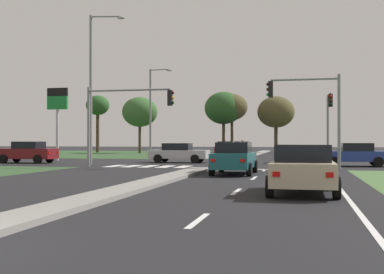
{
  "coord_description": "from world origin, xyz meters",
  "views": [
    {
      "loc": [
        5.61,
        -5.92,
        1.64
      ],
      "look_at": [
        -3.27,
        34.0,
        1.96
      ],
      "focal_mm": 46.79,
      "sensor_mm": 36.0,
      "label": 1
    }
  ],
  "objects_px": {
    "car_teal_seventh": "(234,158)",
    "traffic_signal_far_right": "(329,114)",
    "car_red_eighth": "(226,149)",
    "treeline_fourth": "(224,108)",
    "traffic_signal_near_left": "(122,110)",
    "treeline_fifth": "(276,112)",
    "treeline_second": "(140,112)",
    "fuel_price_totem": "(57,107)",
    "treeline_near": "(98,106)",
    "car_beige_near": "(303,169)",
    "car_maroon_third": "(27,152)",
    "car_silver_fourth": "(179,153)",
    "car_navy_sixth": "(233,148)",
    "street_lamp_second": "(93,82)",
    "traffic_signal_near_right": "(312,105)",
    "treeline_third": "(232,107)",
    "car_grey_second": "(243,147)",
    "car_blue_fifth": "(355,154)",
    "pedestrian_at_median": "(243,146)",
    "street_lamp_third": "(152,108)"
  },
  "relations": [
    {
      "from": "treeline_near",
      "to": "treeline_second",
      "type": "xyz_separation_m",
      "value": [
        7.33,
        -3.05,
        -1.09
      ]
    },
    {
      "from": "fuel_price_totem",
      "to": "treeline_near",
      "type": "height_order",
      "value": "treeline_near"
    },
    {
      "from": "car_red_eighth",
      "to": "treeline_third",
      "type": "relative_size",
      "value": 0.6
    },
    {
      "from": "car_teal_seventh",
      "to": "traffic_signal_far_right",
      "type": "bearing_deg",
      "value": 72.06
    },
    {
      "from": "car_maroon_third",
      "to": "car_blue_fifth",
      "type": "relative_size",
      "value": 1.04
    },
    {
      "from": "car_maroon_third",
      "to": "car_blue_fifth",
      "type": "height_order",
      "value": "car_maroon_third"
    },
    {
      "from": "car_silver_fourth",
      "to": "street_lamp_second",
      "type": "xyz_separation_m",
      "value": [
        -5.0,
        -4.41,
        5.0
      ]
    },
    {
      "from": "traffic_signal_near_left",
      "to": "traffic_signal_far_right",
      "type": "xyz_separation_m",
      "value": [
        13.0,
        11.57,
        0.19
      ]
    },
    {
      "from": "traffic_signal_near_left",
      "to": "treeline_second",
      "type": "xyz_separation_m",
      "value": [
        -10.28,
        34.22,
        1.94
      ]
    },
    {
      "from": "car_maroon_third",
      "to": "pedestrian_at_median",
      "type": "height_order",
      "value": "pedestrian_at_median"
    },
    {
      "from": "car_navy_sixth",
      "to": "pedestrian_at_median",
      "type": "xyz_separation_m",
      "value": [
        2.33,
        -10.67,
        0.33
      ]
    },
    {
      "from": "treeline_fifth",
      "to": "treeline_near",
      "type": "bearing_deg",
      "value": 178.52
    },
    {
      "from": "car_teal_seventh",
      "to": "treeline_fourth",
      "type": "distance_m",
      "value": 39.7
    },
    {
      "from": "treeline_near",
      "to": "car_beige_near",
      "type": "bearing_deg",
      "value": -60.57
    },
    {
      "from": "car_grey_second",
      "to": "car_red_eighth",
      "type": "height_order",
      "value": "car_red_eighth"
    },
    {
      "from": "car_grey_second",
      "to": "fuel_price_totem",
      "type": "height_order",
      "value": "fuel_price_totem"
    },
    {
      "from": "car_silver_fourth",
      "to": "car_navy_sixth",
      "type": "bearing_deg",
      "value": 176.36
    },
    {
      "from": "car_silver_fourth",
      "to": "treeline_near",
      "type": "distance_m",
      "value": 36.1
    },
    {
      "from": "street_lamp_second",
      "to": "fuel_price_totem",
      "type": "relative_size",
      "value": 1.7
    },
    {
      "from": "car_blue_fifth",
      "to": "car_teal_seventh",
      "type": "xyz_separation_m",
      "value": [
        -6.61,
        -9.33,
        0.03
      ]
    },
    {
      "from": "treeline_second",
      "to": "fuel_price_totem",
      "type": "bearing_deg",
      "value": -87.38
    },
    {
      "from": "car_navy_sixth",
      "to": "street_lamp_second",
      "type": "distance_m",
      "value": 26.37
    },
    {
      "from": "car_beige_near",
      "to": "traffic_signal_near_right",
      "type": "bearing_deg",
      "value": 87.89
    },
    {
      "from": "car_maroon_third",
      "to": "fuel_price_totem",
      "type": "distance_m",
      "value": 6.1
    },
    {
      "from": "car_beige_near",
      "to": "car_red_eighth",
      "type": "distance_m",
      "value": 36.08
    },
    {
      "from": "car_beige_near",
      "to": "treeline_second",
      "type": "height_order",
      "value": "treeline_second"
    },
    {
      "from": "car_beige_near",
      "to": "car_maroon_third",
      "type": "relative_size",
      "value": 0.96
    },
    {
      "from": "car_blue_fifth",
      "to": "treeline_third",
      "type": "distance_m",
      "value": 32.5
    },
    {
      "from": "traffic_signal_near_right",
      "to": "street_lamp_second",
      "type": "relative_size",
      "value": 0.52
    },
    {
      "from": "traffic_signal_near_left",
      "to": "treeline_second",
      "type": "height_order",
      "value": "treeline_second"
    },
    {
      "from": "car_teal_seventh",
      "to": "car_red_eighth",
      "type": "relative_size",
      "value": 0.98
    },
    {
      "from": "treeline_fourth",
      "to": "traffic_signal_near_left",
      "type": "bearing_deg",
      "value": -91.78
    },
    {
      "from": "car_maroon_third",
      "to": "traffic_signal_far_right",
      "type": "xyz_separation_m",
      "value": [
        22.01,
        7.32,
        2.92
      ]
    },
    {
      "from": "car_teal_seventh",
      "to": "traffic_signal_near_left",
      "type": "bearing_deg",
      "value": 148.02
    },
    {
      "from": "car_blue_fifth",
      "to": "street_lamp_third",
      "type": "relative_size",
      "value": 0.49
    },
    {
      "from": "car_beige_near",
      "to": "fuel_price_totem",
      "type": "relative_size",
      "value": 0.68
    },
    {
      "from": "car_silver_fourth",
      "to": "street_lamp_third",
      "type": "xyz_separation_m",
      "value": [
        -4.98,
        9.39,
        4.06
      ]
    },
    {
      "from": "car_maroon_third",
      "to": "car_silver_fourth",
      "type": "distance_m",
      "value": 11.27
    },
    {
      "from": "car_navy_sixth",
      "to": "car_silver_fourth",
      "type": "bearing_deg",
      "value": 86.36
    },
    {
      "from": "treeline_near",
      "to": "treeline_fifth",
      "type": "xyz_separation_m",
      "value": [
        25.16,
        -0.65,
        -1.19
      ]
    },
    {
      "from": "car_teal_seventh",
      "to": "treeline_near",
      "type": "height_order",
      "value": "treeline_near"
    },
    {
      "from": "traffic_signal_near_left",
      "to": "treeline_fifth",
      "type": "bearing_deg",
      "value": 78.35
    },
    {
      "from": "car_beige_near",
      "to": "car_navy_sixth",
      "type": "height_order",
      "value": "car_navy_sixth"
    },
    {
      "from": "car_silver_fourth",
      "to": "car_red_eighth",
      "type": "bearing_deg",
      "value": 174.35
    },
    {
      "from": "street_lamp_second",
      "to": "fuel_price_totem",
      "type": "bearing_deg",
      "value": 134.0
    },
    {
      "from": "car_maroon_third",
      "to": "car_blue_fifth",
      "type": "distance_m",
      "value": 23.32
    },
    {
      "from": "car_teal_seventh",
      "to": "treeline_near",
      "type": "xyz_separation_m",
      "value": [
        -25.3,
        42.07,
        5.77
      ]
    },
    {
      "from": "car_grey_second",
      "to": "fuel_price_totem",
      "type": "distance_m",
      "value": 31.89
    },
    {
      "from": "treeline_fourth",
      "to": "street_lamp_third",
      "type": "bearing_deg",
      "value": -103.79
    },
    {
      "from": "traffic_signal_near_left",
      "to": "car_blue_fifth",
      "type": "bearing_deg",
      "value": 17.55
    }
  ]
}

